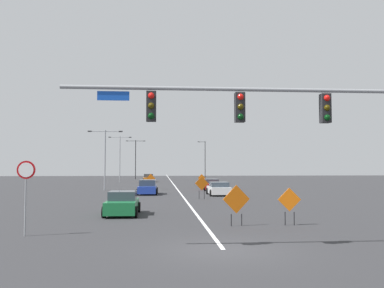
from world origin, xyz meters
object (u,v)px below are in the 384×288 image
(stop_sign, at_px, (26,183))
(street_lamp_far_left, at_px, (205,158))
(street_lamp_near_left, at_px, (105,154))
(car_blue_far, at_px, (148,187))
(traffic_signal_assembly, at_px, (284,117))
(construction_sign_right_lane, at_px, (202,185))
(street_lamp_mid_left, at_px, (136,156))
(construction_sign_median_near, at_px, (236,201))
(construction_sign_left_shoulder, at_px, (289,202))
(street_lamp_far_right, at_px, (120,155))
(car_green_approaching, at_px, (122,204))
(car_white_mid, at_px, (219,189))
(construction_sign_median_far, at_px, (202,179))
(construction_sign_right_shoulder, at_px, (151,179))
(car_red_near, at_px, (211,185))
(car_orange_distant, at_px, (148,178))

(stop_sign, distance_m, street_lamp_far_left, 78.17)
(street_lamp_near_left, relative_size, car_blue_far, 1.68)
(traffic_signal_assembly, xyz_separation_m, construction_sign_right_lane, (-0.74, 21.53, -3.39))
(street_lamp_mid_left, height_order, construction_sign_median_near, street_lamp_mid_left)
(street_lamp_far_left, relative_size, construction_sign_left_shoulder, 4.66)
(stop_sign, xyz_separation_m, street_lamp_far_right, (-1.27, 54.63, 2.58))
(construction_sign_median_near, height_order, car_green_approaching, construction_sign_median_near)
(street_lamp_far_right, relative_size, construction_sign_median_near, 4.04)
(construction_sign_right_lane, relative_size, car_white_mid, 0.47)
(street_lamp_near_left, bearing_deg, car_white_mid, -36.54)
(traffic_signal_assembly, bearing_deg, car_green_approaching, 122.11)
(construction_sign_left_shoulder, relative_size, construction_sign_median_far, 1.07)
(traffic_signal_assembly, distance_m, street_lamp_near_left, 36.77)
(stop_sign, relative_size, street_lamp_near_left, 0.44)
(stop_sign, height_order, construction_sign_median_near, stop_sign)
(construction_sign_median_near, relative_size, car_green_approaching, 0.51)
(street_lamp_mid_left, bearing_deg, traffic_signal_assembly, -82.70)
(street_lamp_mid_left, height_order, construction_sign_right_shoulder, street_lamp_mid_left)
(construction_sign_left_shoulder, bearing_deg, construction_sign_median_far, 90.51)
(car_red_near, bearing_deg, street_lamp_near_left, 176.97)
(construction_sign_left_shoulder, xyz_separation_m, car_blue_far, (-7.52, 22.33, -0.46))
(street_lamp_near_left, xyz_separation_m, construction_sign_right_shoulder, (5.27, 5.60, -3.19))
(construction_sign_left_shoulder, relative_size, construction_sign_median_near, 0.92)
(construction_sign_right_shoulder, distance_m, car_red_near, 9.62)
(traffic_signal_assembly, bearing_deg, construction_sign_median_near, 97.32)
(construction_sign_median_far, bearing_deg, stop_sign, -105.80)
(street_lamp_mid_left, bearing_deg, street_lamp_far_left, 23.29)
(street_lamp_far_left, distance_m, car_red_near, 45.80)
(street_lamp_near_left, xyz_separation_m, car_blue_far, (5.23, -7.25, -3.62))
(construction_sign_right_shoulder, bearing_deg, car_blue_far, -90.20)
(traffic_signal_assembly, height_order, street_lamp_near_left, street_lamp_near_left)
(construction_sign_median_near, relative_size, car_red_near, 0.47)
(construction_sign_median_far, bearing_deg, car_orange_distant, 117.11)
(construction_sign_right_shoulder, height_order, car_blue_far, construction_sign_right_shoulder)
(car_red_near, bearing_deg, street_lamp_far_right, 118.81)
(street_lamp_far_right, bearing_deg, street_lamp_near_left, -88.97)
(construction_sign_left_shoulder, bearing_deg, car_white_mid, 91.46)
(street_lamp_near_left, relative_size, car_green_approaching, 1.84)
(stop_sign, bearing_deg, street_lamp_near_left, 91.55)
(street_lamp_near_left, xyz_separation_m, car_orange_distant, (4.48, 24.56, -3.67))
(traffic_signal_assembly, xyz_separation_m, street_lamp_near_left, (-10.82, 35.14, -0.33))
(stop_sign, height_order, street_lamp_far_left, street_lamp_far_left)
(car_white_mid, bearing_deg, car_orange_distant, 102.96)
(traffic_signal_assembly, relative_size, construction_sign_median_far, 7.41)
(car_orange_distant, bearing_deg, construction_sign_right_lane, -81.67)
(traffic_signal_assembly, relative_size, street_lamp_far_left, 1.48)
(street_lamp_mid_left, distance_m, construction_sign_right_lane, 52.63)
(construction_sign_right_lane, xyz_separation_m, car_blue_far, (-4.85, 6.37, -0.57))
(street_lamp_mid_left, xyz_separation_m, street_lamp_near_left, (-1.43, -38.17, -0.59))
(construction_sign_median_near, relative_size, car_white_mid, 0.47)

